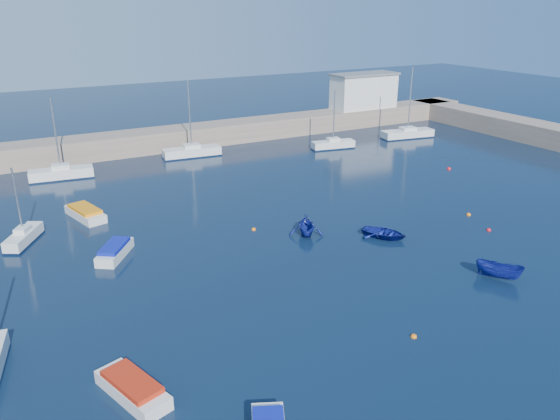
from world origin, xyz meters
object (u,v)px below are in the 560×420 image
harbor_office (364,92)px  dinghy_center (384,233)px  sailboat_3 (24,237)px  motorboat_1 (115,251)px  sailboat_8 (407,134)px  dinghy_left (306,225)px  sailboat_7 (333,144)px  dinghy_right (499,271)px  motorboat_2 (85,213)px  sailboat_5 (61,173)px  sailboat_6 (192,152)px  motorboat_0 (133,388)px

harbor_office → dinghy_center: bearing=-124.6°
sailboat_3 → motorboat_1: 8.26m
sailboat_8 → dinghy_left: size_ratio=3.04×
sailboat_3 → sailboat_7: sailboat_7 is taller
harbor_office → dinghy_center: size_ratio=2.78×
motorboat_1 → dinghy_right: size_ratio=1.33×
dinghy_left → dinghy_right: size_ratio=1.02×
sailboat_7 → sailboat_8: sailboat_8 is taller
motorboat_1 → dinghy_center: bearing=16.0°
sailboat_7 → motorboat_2: 34.47m
dinghy_center → dinghy_left: bearing=113.2°
sailboat_5 → sailboat_8: (45.71, -3.05, -0.04)m
harbor_office → sailboat_6: sailboat_6 is taller
sailboat_7 → sailboat_8: size_ratio=0.77×
sailboat_7 → dinghy_right: size_ratio=2.39×
sailboat_5 → motorboat_2: 13.10m
sailboat_7 → sailboat_6: bearing=83.5°
harbor_office → sailboat_7: size_ratio=1.33×
sailboat_3 → motorboat_0: size_ratio=1.32×
motorboat_0 → dinghy_right: (25.14, -0.12, 0.14)m
sailboat_8 → dinghy_center: (-25.27, -26.14, -0.24)m
sailboat_7 → motorboat_1: bearing=130.2°
sailboat_8 → sailboat_7: bearing=99.2°
sailboat_6 → sailboat_7: (17.53, -5.07, -0.06)m
sailboat_7 → dinghy_right: sailboat_7 is taller
motorboat_1 → dinghy_right: bearing=-1.2°
sailboat_7 → motorboat_0: (-35.43, -35.37, -0.11)m
dinghy_center → dinghy_left: (-5.27, 3.47, 0.47)m
harbor_office → dinghy_left: size_ratio=3.12×
harbor_office → motorboat_1: harbor_office is taller
sailboat_8 → motorboat_2: size_ratio=1.89×
sailboat_5 → sailboat_7: bearing=-88.8°
motorboat_0 → motorboat_1: bearing=61.9°
harbor_office → sailboat_3: (-50.73, -23.66, -4.56)m
sailboat_6 → dinghy_center: 31.55m
motorboat_1 → dinghy_left: size_ratio=1.31×
sailboat_5 → dinghy_right: bearing=-142.9°
dinghy_right → motorboat_0: bearing=148.7°
sailboat_3 → sailboat_6: sailboat_6 is taller
sailboat_6 → dinghy_right: 41.21m
sailboat_6 → motorboat_1: 28.59m
sailboat_6 → sailboat_3: bearing=136.8°
motorboat_2 → dinghy_left: 19.67m
sailboat_8 → motorboat_0: sailboat_8 is taller
dinghy_center → sailboat_7: bearing=30.8°
dinghy_center → dinghy_right: (2.35, -9.40, 0.24)m
harbor_office → dinghy_center: harbor_office is taller
dinghy_center → dinghy_left: size_ratio=1.12×
sailboat_5 → dinghy_right: size_ratio=2.75×
sailboat_5 → sailboat_6: bearing=-76.2°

